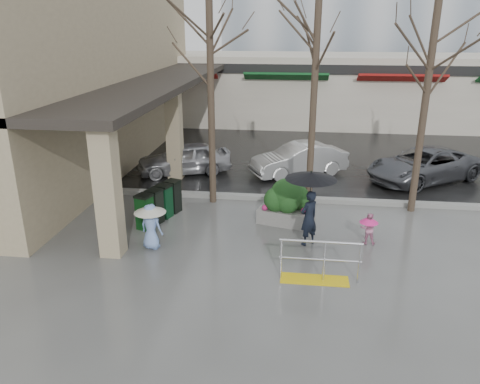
% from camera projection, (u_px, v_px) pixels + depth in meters
% --- Properties ---
extents(ground, '(120.00, 120.00, 0.00)m').
position_uv_depth(ground, '(263.00, 253.00, 12.30)').
color(ground, '#51514F').
rests_on(ground, ground).
extents(street_asphalt, '(120.00, 36.00, 0.01)m').
position_uv_depth(street_asphalt, '(288.00, 110.00, 32.83)').
color(street_asphalt, black).
rests_on(street_asphalt, ground).
extents(curb, '(120.00, 0.30, 0.15)m').
position_uv_depth(curb, '(273.00, 198.00, 16.01)').
color(curb, gray).
rests_on(curb, ground).
extents(near_building, '(6.00, 18.00, 8.00)m').
position_uv_depth(near_building, '(65.00, 67.00, 19.48)').
color(near_building, tan).
rests_on(near_building, ground).
extents(canopy_slab, '(2.80, 18.00, 0.25)m').
position_uv_depth(canopy_slab, '(163.00, 78.00, 19.11)').
color(canopy_slab, '#2D2823').
rests_on(canopy_slab, pillar_front).
extents(pillar_front, '(0.55, 0.55, 3.50)m').
position_uv_depth(pillar_front, '(108.00, 191.00, 11.71)').
color(pillar_front, tan).
rests_on(pillar_front, ground).
extents(pillar_back, '(0.55, 0.55, 3.50)m').
position_uv_depth(pillar_back, '(174.00, 134.00, 17.77)').
color(pillar_back, tan).
rests_on(pillar_back, ground).
extents(storefront_row, '(34.00, 6.74, 4.00)m').
position_uv_depth(storefront_row, '(321.00, 89.00, 28.15)').
color(storefront_row, beige).
rests_on(storefront_row, ground).
extents(handrail, '(1.90, 0.50, 1.03)m').
position_uv_depth(handrail, '(318.00, 266.00, 10.90)').
color(handrail, yellow).
rests_on(handrail, ground).
extents(tree_west, '(3.20, 3.20, 6.80)m').
position_uv_depth(tree_west, '(210.00, 45.00, 14.18)').
color(tree_west, '#382B21').
rests_on(tree_west, ground).
extents(tree_midwest, '(3.20, 3.20, 7.00)m').
position_uv_depth(tree_midwest, '(317.00, 40.00, 13.75)').
color(tree_midwest, '#382B21').
rests_on(tree_midwest, ground).
extents(tree_mideast, '(3.20, 3.20, 6.50)m').
position_uv_depth(tree_mideast, '(432.00, 55.00, 13.48)').
color(tree_mideast, '#382B21').
rests_on(tree_mideast, ground).
extents(woman, '(1.37, 1.37, 2.10)m').
position_uv_depth(woman, '(310.00, 197.00, 12.37)').
color(woman, black).
rests_on(woman, ground).
extents(child_pink, '(0.51, 0.51, 0.89)m').
position_uv_depth(child_pink, '(368.00, 226.00, 12.70)').
color(child_pink, pink).
rests_on(child_pink, ground).
extents(child_blue, '(0.85, 0.85, 1.26)m').
position_uv_depth(child_blue, '(151.00, 221.00, 12.35)').
color(child_blue, '#80A2E4').
rests_on(child_blue, ground).
extents(planter, '(1.77, 1.20, 1.41)m').
position_uv_depth(planter, '(287.00, 202.00, 13.98)').
color(planter, slate).
rests_on(planter, ground).
extents(news_boxes, '(1.02, 1.92, 1.06)m').
position_uv_depth(news_boxes, '(159.00, 204.00, 14.26)').
color(news_boxes, '#0D3B14').
rests_on(news_boxes, ground).
extents(car_a, '(3.99, 2.75, 1.26)m').
position_uv_depth(car_a, '(184.00, 158.00, 18.66)').
color(car_a, '#A4A3A8').
rests_on(car_a, ground).
extents(car_b, '(4.00, 2.99, 1.26)m').
position_uv_depth(car_b, '(299.00, 159.00, 18.53)').
color(car_b, silver).
rests_on(car_b, ground).
extents(car_c, '(4.93, 4.26, 1.26)m').
position_uv_depth(car_c, '(423.00, 165.00, 17.80)').
color(car_c, '#57595F').
rests_on(car_c, ground).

